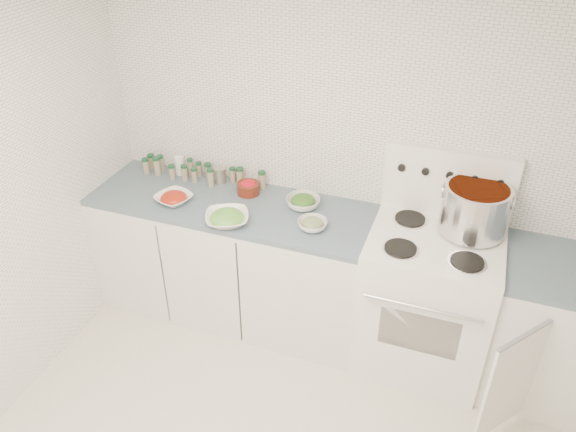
{
  "coord_description": "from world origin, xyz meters",
  "views": [
    {
      "loc": [
        0.57,
        -1.57,
        2.79
      ],
      "look_at": [
        -0.41,
        1.14,
        0.92
      ],
      "focal_mm": 35.0,
      "sensor_mm": 36.0,
      "label": 1
    }
  ],
  "objects_px": {
    "bowl_tomato": "(174,198)",
    "bowl_snowpea": "(227,218)",
    "stove": "(427,297)",
    "stock_pot": "(475,208)"
  },
  "relations": [
    {
      "from": "bowl_tomato",
      "to": "bowl_snowpea",
      "type": "relative_size",
      "value": 0.81
    },
    {
      "from": "bowl_snowpea",
      "to": "stove",
      "type": "bearing_deg",
      "value": 10.01
    },
    {
      "from": "stove",
      "to": "bowl_tomato",
      "type": "distance_m",
      "value": 1.71
    },
    {
      "from": "bowl_tomato",
      "to": "bowl_snowpea",
      "type": "height_order",
      "value": "bowl_snowpea"
    },
    {
      "from": "bowl_tomato",
      "to": "stock_pot",
      "type": "bearing_deg",
      "value": 7.86
    },
    {
      "from": "stove",
      "to": "bowl_snowpea",
      "type": "xyz_separation_m",
      "value": [
        -1.22,
        -0.22,
        0.44
      ]
    },
    {
      "from": "stove",
      "to": "stock_pot",
      "type": "height_order",
      "value": "stove"
    },
    {
      "from": "stock_pot",
      "to": "bowl_tomato",
      "type": "height_order",
      "value": "stock_pot"
    },
    {
      "from": "stove",
      "to": "bowl_tomato",
      "type": "height_order",
      "value": "stove"
    },
    {
      "from": "stove",
      "to": "bowl_tomato",
      "type": "relative_size",
      "value": 4.86
    }
  ]
}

